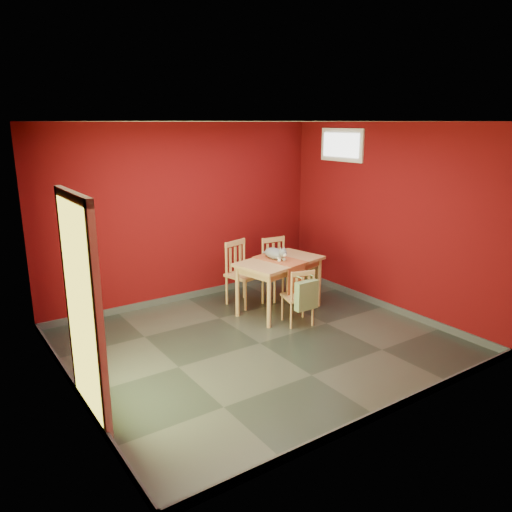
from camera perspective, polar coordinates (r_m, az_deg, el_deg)
ground at (r=6.37m, az=0.44°, el=-9.93°), size 4.50×4.50×0.00m
room_shell at (r=6.35m, az=0.44°, el=-9.52°), size 4.50×4.50×4.50m
doorway at (r=4.74m, az=-19.36°, el=-5.17°), size 0.06×1.01×2.13m
window at (r=7.98m, az=9.75°, el=12.40°), size 0.05×0.90×0.50m
outlet_plate at (r=8.66m, az=1.62°, el=-0.97°), size 0.08×0.02×0.12m
dining_table at (r=7.18m, az=2.72°, el=-1.19°), size 1.38×0.98×0.78m
table_runner at (r=7.08m, az=3.35°, el=-1.14°), size 0.53×0.84×0.39m
chair_far_left at (r=7.55m, az=-1.56°, el=-1.87°), size 0.55×0.55×0.97m
chair_far_right at (r=7.84m, az=2.50°, el=-1.32°), size 0.49×0.49×0.94m
chair_near at (r=6.83m, az=4.91°, el=-4.57°), size 0.46×0.46×0.79m
tote_bag at (r=6.64m, az=5.78°, el=-4.47°), size 0.33×0.19×0.46m
cat at (r=7.18m, az=2.14°, el=0.53°), size 0.28×0.46×0.22m
picture_frame at (r=8.76m, az=6.25°, el=-1.75°), size 0.13×0.35×0.35m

